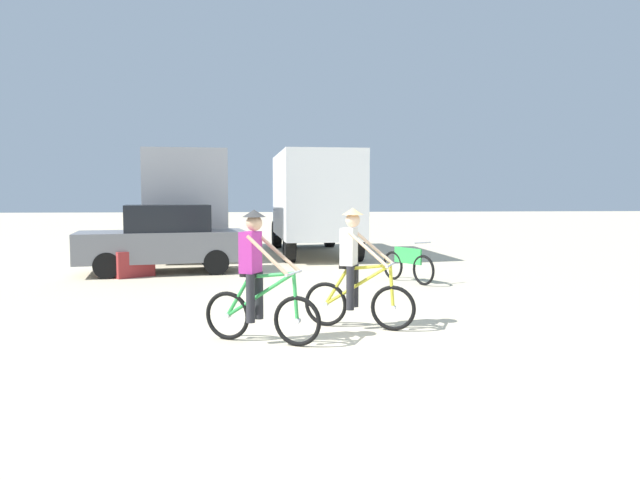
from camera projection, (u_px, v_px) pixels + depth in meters
ground_plane at (356, 343)px, 8.05m from camera, size 120.00×120.00×0.00m
box_truck_grey_hauler at (191, 199)px, 19.79m from camera, size 2.91×6.92×3.35m
box_truck_avon_van at (313, 199)px, 19.84m from camera, size 2.80×6.89×3.35m
sedan_parked at (164, 239)px, 15.22m from camera, size 4.45×2.51×1.76m
cyclist_orange_shirt at (257, 281)px, 8.01m from camera, size 1.60×0.83×1.82m
cyclist_cowboy_hat at (355, 273)px, 8.89m from camera, size 1.62×0.80×1.82m
bicycle_spare at (408, 265)px, 13.57m from camera, size 0.89×1.55×0.97m
supply_crate at (131, 263)px, 14.62m from camera, size 1.20×1.16×0.65m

